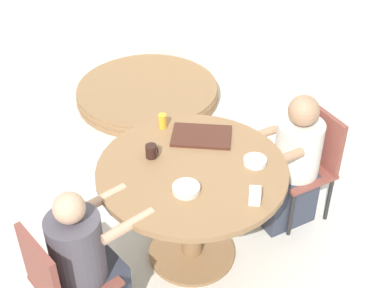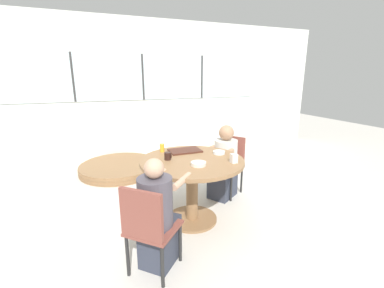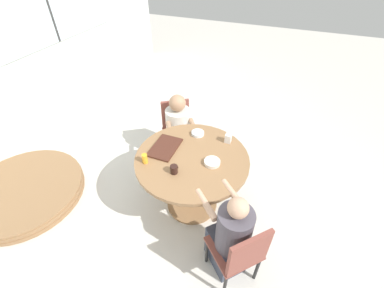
# 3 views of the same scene
# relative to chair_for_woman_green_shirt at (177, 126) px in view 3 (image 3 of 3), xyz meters

# --- Properties ---
(ground_plane) EXTENTS (16.00, 16.00, 0.00)m
(ground_plane) POSITION_rel_chair_for_woman_green_shirt_xyz_m (-0.80, -0.54, -0.50)
(ground_plane) COLOR beige
(dining_table) EXTENTS (1.19, 1.19, 0.77)m
(dining_table) POSITION_rel_chair_for_woman_green_shirt_xyz_m (-0.80, -0.54, 0.09)
(dining_table) COLOR olive
(dining_table) RESTS_ON ground_plane
(chair_for_woman_green_shirt) EXTENTS (0.56, 0.56, 0.84)m
(chair_for_woman_green_shirt) POSITION_rel_chair_for_woman_green_shirt_xyz_m (0.00, 0.00, 0.00)
(chair_for_woman_green_shirt) COLOR brown
(chair_for_woman_green_shirt) RESTS_ON ground_plane
(chair_for_man_blue_shirt) EXTENTS (0.57, 0.57, 0.84)m
(chair_for_man_blue_shirt) POSITION_rel_chair_for_woman_green_shirt_xyz_m (-1.46, -1.25, 0.00)
(chair_for_man_blue_shirt) COLOR brown
(chair_for_man_blue_shirt) RESTS_ON ground_plane
(person_woman_green_shirt) EXTENTS (0.67, 0.60, 1.04)m
(person_woman_green_shirt) POSITION_rel_chair_for_woman_green_shirt_xyz_m (-0.14, -0.10, -0.04)
(person_woman_green_shirt) COLOR #333847
(person_woman_green_shirt) RESTS_ON ground_plane
(person_man_blue_shirt) EXTENTS (0.60, 0.60, 1.03)m
(person_man_blue_shirt) POSITION_rel_chair_for_woman_green_shirt_xyz_m (-1.35, -1.12, -0.04)
(person_man_blue_shirt) COLOR #333847
(person_man_blue_shirt) RESTS_ON ground_plane
(food_tray_dark) EXTENTS (0.39, 0.26, 0.02)m
(food_tray_dark) POSITION_rel_chair_for_woman_green_shirt_xyz_m (-0.77, -0.22, 0.29)
(food_tray_dark) COLOR #472319
(food_tray_dark) RESTS_ON dining_table
(coffee_mug) EXTENTS (0.08, 0.07, 0.09)m
(coffee_mug) POSITION_rel_chair_for_woman_green_shirt_xyz_m (-1.06, -0.46, 0.32)
(coffee_mug) COLOR black
(coffee_mug) RESTS_ON dining_table
(juice_glass) EXTENTS (0.06, 0.06, 0.10)m
(juice_glass) POSITION_rel_chair_for_woman_green_shirt_xyz_m (-1.04, -0.13, 0.33)
(juice_glass) COLOR gold
(juice_glass) RESTS_ON dining_table
(milk_carton_small) EXTENTS (0.07, 0.07, 0.10)m
(milk_carton_small) POSITION_rel_chair_for_woman_green_shirt_xyz_m (-0.42, -0.82, 0.33)
(milk_carton_small) COLOR silver
(milk_carton_small) RESTS_ON dining_table
(bowl_white_shallow) EXTENTS (0.16, 0.16, 0.04)m
(bowl_white_shallow) POSITION_rel_chair_for_woman_green_shirt_xyz_m (-0.81, -0.76, 0.29)
(bowl_white_shallow) COLOR silver
(bowl_white_shallow) RESTS_ON dining_table
(bowl_cereal) EXTENTS (0.14, 0.14, 0.03)m
(bowl_cereal) POSITION_rel_chair_for_woman_green_shirt_xyz_m (-0.42, -0.46, 0.29)
(bowl_cereal) COLOR silver
(bowl_cereal) RESTS_ON dining_table
(folded_table_stack) EXTENTS (1.41, 1.41, 0.15)m
(folded_table_stack) POSITION_rel_chair_for_woman_green_shirt_xyz_m (-1.45, 1.45, -0.42)
(folded_table_stack) COLOR olive
(folded_table_stack) RESTS_ON ground_plane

